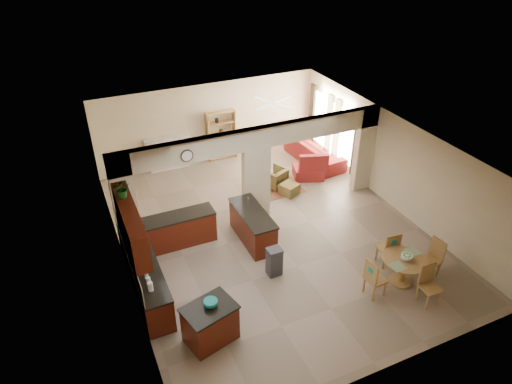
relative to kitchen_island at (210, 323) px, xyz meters
name	(u,v)px	position (x,y,z in m)	size (l,w,h in m)	color
floor	(271,232)	(2.79, 2.88, -0.46)	(10.00, 10.00, 0.00)	#826E5A
ceiling	(272,143)	(2.79, 2.88, 2.34)	(10.00, 10.00, 0.00)	white
wall_back	(210,122)	(2.79, 7.88, 0.94)	(8.00, 8.00, 0.00)	tan
wall_front	(391,321)	(2.79, -2.12, 0.94)	(8.00, 8.00, 0.00)	tan
wall_left	(120,226)	(-1.21, 2.88, 0.94)	(10.00, 10.00, 0.00)	tan
wall_right	(392,161)	(6.79, 2.88, 0.94)	(10.00, 10.00, 0.00)	tan
partition_left_pier	(125,202)	(-0.91, 3.88, 0.94)	(0.60, 0.25, 2.80)	tan
partition_center_pier	(256,182)	(2.79, 3.88, 0.64)	(0.80, 0.25, 2.20)	tan
partition_right_pier	(364,149)	(6.49, 3.88, 0.94)	(0.60, 0.25, 2.80)	tan
partition_header	(256,138)	(2.79, 3.88, 2.04)	(8.00, 0.25, 0.60)	tan
kitchen_counter	(157,255)	(-0.47, 2.63, 0.00)	(2.52, 3.29, 1.48)	#3D1707
upper_cabinets	(131,225)	(-1.03, 2.08, 1.46)	(0.35, 2.40, 0.90)	#3D1707
peninsula	(253,226)	(2.19, 2.77, -0.01)	(0.70, 1.85, 0.91)	#3D1707
wall_clock	(187,156)	(0.79, 3.73, 1.99)	(0.34, 0.34, 0.03)	#452A17
rug	(276,188)	(3.99, 4.98, -0.46)	(1.60, 1.30, 0.01)	brown
fireplace	(169,153)	(1.19, 7.71, 0.15)	(1.60, 0.35, 1.20)	beige
shelving_unit	(221,135)	(3.14, 7.70, 0.44)	(1.00, 0.32, 1.80)	brown
window_a	(347,137)	(6.76, 5.18, 0.74)	(0.02, 0.90, 1.90)	white
window_b	(321,120)	(6.76, 6.88, 0.74)	(0.02, 0.90, 1.90)	white
glazed_door	(333,132)	(6.76, 6.03, 0.59)	(0.02, 0.70, 2.10)	white
drape_a_left	(356,145)	(6.72, 4.58, 0.74)	(0.10, 0.28, 2.30)	#45221B
drape_a_right	(336,131)	(6.72, 5.78, 0.74)	(0.10, 0.28, 2.30)	#45221B
drape_b_left	(329,126)	(6.72, 6.28, 0.74)	(0.10, 0.28, 2.30)	#45221B
drape_b_right	(312,114)	(6.72, 7.48, 0.74)	(0.10, 0.28, 2.30)	#45221B
ceiling_fan	(273,103)	(4.29, 5.88, 2.10)	(1.00, 1.00, 0.10)	white
kitchen_island	(210,323)	(0.00, 0.00, 0.00)	(1.22, 1.00, 0.92)	#3D1707
teal_bowl	(211,303)	(0.05, 0.04, 0.53)	(0.29, 0.29, 0.14)	#128078
trash_can	(274,263)	(2.12, 1.28, -0.10)	(0.34, 0.29, 0.72)	#313134
dining_table	(403,267)	(4.82, -0.25, 0.02)	(1.06, 1.06, 0.72)	brown
fruit_bowl	(407,257)	(4.83, -0.27, 0.33)	(0.27, 0.27, 0.15)	#61AC24
sofa	(314,152)	(6.09, 6.10, -0.09)	(1.01, 2.58, 0.75)	maroon
chaise	(308,172)	(5.32, 5.19, -0.27)	(0.97, 0.79, 0.39)	maroon
armchair	(275,177)	(4.02, 5.14, -0.15)	(0.67, 0.69, 0.63)	maroon
ottoman	(289,189)	(4.22, 4.47, -0.28)	(0.50, 0.50, 0.37)	maroon
plant	(122,188)	(-1.03, 2.56, 2.13)	(0.40, 0.35, 0.45)	#1C4412
chair_north	(390,248)	(4.90, 0.40, 0.09)	(0.46, 0.46, 1.02)	brown
chair_east	(433,257)	(5.67, -0.32, 0.09)	(0.47, 0.47, 1.02)	brown
chair_south	(428,282)	(4.93, -0.97, 0.09)	(0.43, 0.43, 1.02)	brown
chair_west	(373,277)	(3.88, -0.32, 0.09)	(0.45, 0.44, 1.02)	brown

